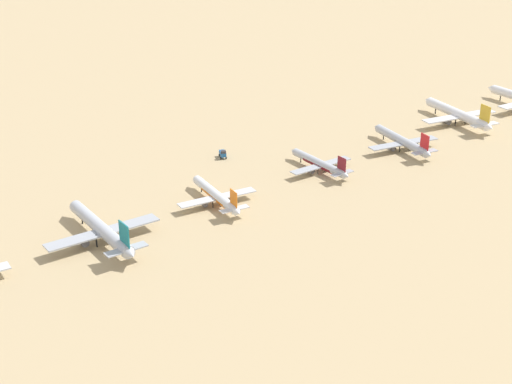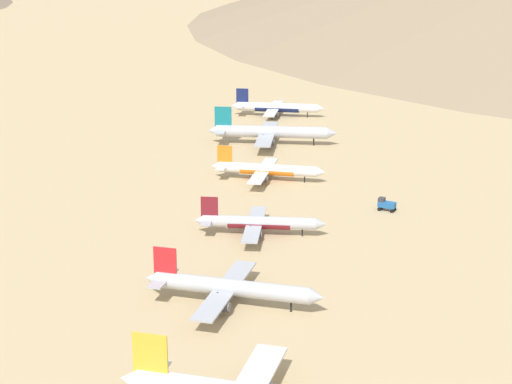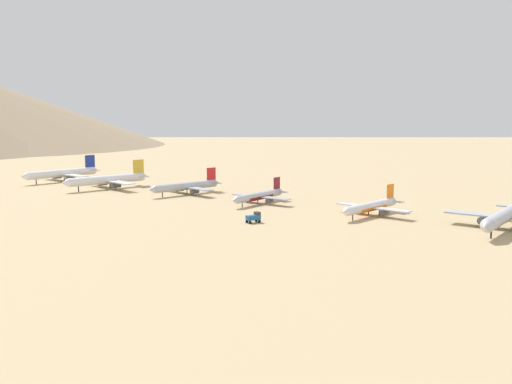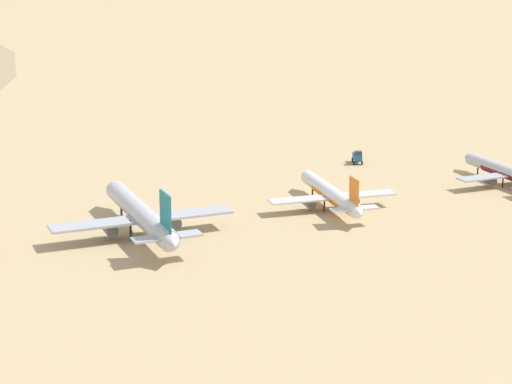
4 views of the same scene
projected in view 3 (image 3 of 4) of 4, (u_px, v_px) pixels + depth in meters
ground_plane at (266, 204)px, 243.87m from camera, size 1800.00×1800.00×0.00m
parked_jet_0 at (63, 173)px, 326.54m from camera, size 50.72×41.08×14.67m
parked_jet_1 at (108, 180)px, 294.18m from camera, size 50.57×41.24×14.58m
parked_jet_2 at (187, 186)px, 273.28m from camera, size 42.59×34.73×12.28m
parked_jet_3 at (259, 196)px, 244.21m from camera, size 36.86×29.95×10.63m
parked_jet_4 at (371, 206)px, 214.73m from camera, size 38.75×31.46×11.18m
parked_jet_5 at (505, 216)px, 188.19m from camera, size 50.01×40.62×14.42m
service_truck at (254, 217)px, 201.23m from camera, size 5.66×4.14×3.90m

